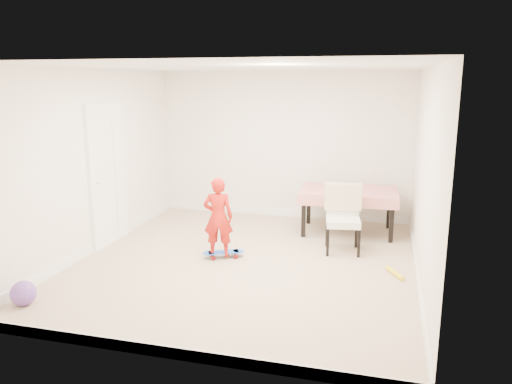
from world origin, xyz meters
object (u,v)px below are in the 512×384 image
(balloon, at_px, (23,293))
(dining_table, at_px, (348,211))
(skateboard, at_px, (224,254))
(child, at_px, (218,220))
(dining_chair, at_px, (343,219))

(balloon, bearing_deg, dining_table, 48.58)
(skateboard, relative_size, child, 0.52)
(dining_table, xyz_separation_m, child, (-1.63, -1.70, 0.20))
(dining_chair, bearing_deg, skateboard, -165.26)
(child, bearing_deg, dining_chair, -168.93)
(dining_table, height_order, child, child)
(skateboard, height_order, child, child)
(skateboard, distance_m, child, 0.52)
(balloon, bearing_deg, skateboard, 50.53)
(skateboard, bearing_deg, dining_table, 20.07)
(dining_table, relative_size, balloon, 5.46)
(child, bearing_deg, balloon, 38.09)
(dining_table, xyz_separation_m, dining_chair, (0.01, -0.97, 0.13))
(dining_table, xyz_separation_m, skateboard, (-1.57, -1.65, -0.31))
(dining_table, xyz_separation_m, balloon, (-3.23, -3.66, -0.22))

